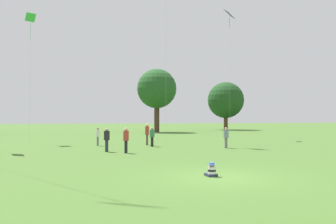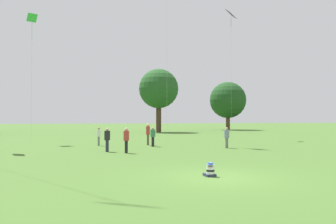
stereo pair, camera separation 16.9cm
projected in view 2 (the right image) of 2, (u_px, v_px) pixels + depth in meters
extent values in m
plane|color=#426628|center=(220.00, 178.00, 12.29)|extent=(300.00, 300.00, 0.00)
cube|color=#282D47|center=(209.00, 175.00, 12.58)|extent=(0.40, 0.48, 0.10)
cylinder|color=white|center=(210.00, 170.00, 12.51)|extent=(0.31, 0.31, 0.27)
cylinder|color=black|center=(210.00, 170.00, 12.51)|extent=(0.33, 0.33, 0.07)
sphere|color=#A37556|center=(210.00, 165.00, 12.51)|extent=(0.20, 0.20, 0.20)
cylinder|color=#4C70B7|center=(210.00, 165.00, 12.51)|extent=(0.34, 0.34, 0.01)
cylinder|color=#4C70B7|center=(210.00, 164.00, 12.51)|extent=(0.20, 0.20, 0.09)
cylinder|color=#282D42|center=(107.00, 146.00, 21.95)|extent=(0.30, 0.30, 0.79)
cylinder|color=#232328|center=(107.00, 135.00, 21.96)|extent=(0.54, 0.54, 0.62)
sphere|color=#DBAD89|center=(107.00, 129.00, 21.97)|extent=(0.21, 0.21, 0.21)
cylinder|color=black|center=(126.00, 147.00, 21.09)|extent=(0.28, 0.28, 0.80)
cylinder|color=#B23833|center=(126.00, 136.00, 21.10)|extent=(0.51, 0.51, 0.64)
sphere|color=#DBAD89|center=(126.00, 129.00, 21.11)|extent=(0.22, 0.22, 0.22)
cylinder|color=slate|center=(227.00, 143.00, 24.70)|extent=(0.26, 0.26, 0.77)
cylinder|color=gray|center=(227.00, 134.00, 24.72)|extent=(0.48, 0.48, 0.61)
sphere|color=tan|center=(227.00, 129.00, 24.72)|extent=(0.21, 0.21, 0.21)
cylinder|color=slate|center=(99.00, 141.00, 26.93)|extent=(0.21, 0.21, 0.75)
cylinder|color=silver|center=(99.00, 133.00, 26.95)|extent=(0.39, 0.39, 0.59)
sphere|color=#A37556|center=(99.00, 128.00, 26.95)|extent=(0.20, 0.20, 0.20)
cylinder|color=black|center=(153.00, 142.00, 26.13)|extent=(0.31, 0.31, 0.76)
cylinder|color=#387A51|center=(153.00, 133.00, 26.14)|extent=(0.56, 0.56, 0.60)
sphere|color=tan|center=(153.00, 128.00, 26.15)|extent=(0.21, 0.21, 0.21)
cylinder|color=brown|center=(148.00, 140.00, 27.54)|extent=(0.23, 0.23, 0.88)
cylinder|color=#B23833|center=(148.00, 131.00, 27.56)|extent=(0.41, 0.41, 0.70)
sphere|color=#DBAD89|center=(148.00, 125.00, 27.57)|extent=(0.24, 0.24, 0.24)
cube|color=green|center=(32.00, 18.00, 31.05)|extent=(1.05, 0.90, 0.68)
cylinder|color=green|center=(32.00, 30.00, 31.02)|extent=(0.02, 0.02, 1.77)
cylinder|color=#BCB7A8|center=(32.00, 80.00, 30.92)|extent=(0.01, 0.01, 11.83)
cylinder|color=#BCB7A8|center=(167.00, 53.00, 30.13)|extent=(0.01, 0.01, 16.61)
cube|color=#1E2328|center=(231.00, 14.00, 37.25)|extent=(1.53, 1.48, 0.96)
cylinder|color=#1E2328|center=(231.00, 23.00, 37.22)|extent=(0.02, 0.02, 1.07)
cylinder|color=#BCB7A8|center=(231.00, 76.00, 37.09)|extent=(0.01, 0.01, 14.17)
cylinder|color=#473323|center=(159.00, 116.00, 54.74)|extent=(0.86, 0.86, 5.50)
sphere|color=#235123|center=(159.00, 89.00, 54.84)|extent=(6.61, 6.61, 6.61)
cylinder|color=brown|center=(228.00, 120.00, 66.54)|extent=(0.82, 0.82, 4.05)
sphere|color=#1E471E|center=(228.00, 100.00, 66.63)|extent=(7.37, 7.37, 7.37)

